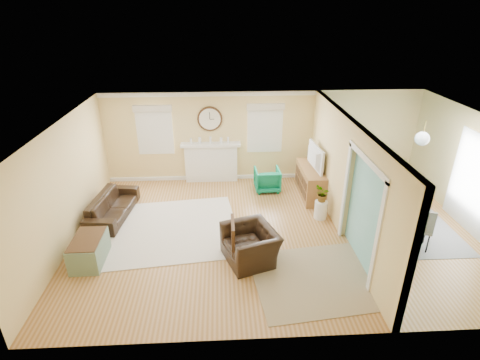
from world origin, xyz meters
The scene contains 29 objects.
floor centered at (0.00, 0.00, 0.00)m, with size 9.00×9.00×0.00m, color #915C28.
wall_back centered at (0.00, 3.00, 1.30)m, with size 9.00×0.02×2.60m, color #EBC57B.
wall_front centered at (0.00, -3.00, 1.30)m, with size 9.00×0.02×2.60m, color #EBC57B.
wall_left centered at (-4.50, 0.00, 1.30)m, with size 0.02×6.00×2.60m, color #EBC57B.
wall_right centered at (4.50, 0.00, 1.30)m, with size 0.02×6.00×2.60m, color #EBC57B.
ceiling centered at (0.00, 0.00, 2.60)m, with size 9.00×6.00×0.02m, color white.
partition centered at (1.51, 0.28, 1.36)m, with size 0.17×6.00×2.60m.
fireplace centered at (-1.50, 2.88, 0.60)m, with size 1.70×0.30×1.17m.
wall_clock centered at (-1.50, 2.97, 1.85)m, with size 0.70×0.07×0.70m.
window_left centered at (-3.05, 2.95, 1.66)m, with size 1.05×0.13×1.42m.
window_right centered at (0.05, 2.95, 1.66)m, with size 1.05×0.13×1.42m.
french_doors centered at (4.45, 0.00, 1.10)m, with size 0.06×1.70×2.20m.
pendant centered at (3.00, 0.00, 2.20)m, with size 0.30×0.30×0.55m.
rug_cream centered at (-2.46, 0.24, 0.01)m, with size 3.14×2.72×0.02m, color beige.
rug_jute centered at (0.59, -1.66, 0.01)m, with size 2.44×2.00×0.01m, color #998B64.
rug_grey centered at (2.86, 0.38, 0.01)m, with size 2.53×3.17×0.01m, color slate.
sofa centered at (-3.88, 0.92, 0.28)m, with size 1.92×0.75×0.56m, color black.
eames_chair centered at (-0.66, -0.97, 0.35)m, with size 1.08×0.94×0.70m, color black.
green_chair centered at (0.06, 2.17, 0.32)m, with size 0.68×0.70×0.64m, color #116743.
trunk centered at (-3.90, -0.88, 0.28)m, with size 0.60×0.96×0.55m.
credenza centered at (1.18, 1.78, 0.40)m, with size 0.52×1.54×0.80m.
tv centered at (1.16, 1.78, 1.12)m, with size 1.11×0.15×0.64m, color black.
garden_stool centered at (1.18, 0.56, 0.23)m, with size 0.31×0.31×0.45m, color white.
potted_plant centered at (1.18, 0.56, 0.66)m, with size 0.37×0.32×0.41m, color #337F33.
dining_table centered at (2.86, 0.38, 0.31)m, with size 1.78×0.99×0.62m, color #4D311C.
dining_chair_n centered at (2.89, 1.42, 0.57)m, with size 0.50×0.50×0.96m.
dining_chair_s centered at (2.94, -0.74, 0.58)m, with size 0.54×0.54×0.98m.
dining_chair_w centered at (2.21, 0.39, 0.61)m, with size 0.49×0.49×1.03m.
dining_chair_e centered at (3.43, 0.40, 0.54)m, with size 0.41×0.41×0.92m.
Camera 1 is at (-1.20, -7.22, 4.74)m, focal length 28.00 mm.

